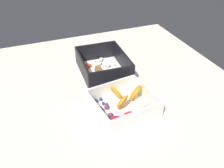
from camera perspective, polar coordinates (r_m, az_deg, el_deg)
The scene contains 3 objects.
table_surface at distance 76.13cm, azimuth -0.87°, elevation -1.62°, with size 80.00×80.00×2.00cm, color beige.
pasta_container at distance 81.62cm, azimuth -2.08°, elevation 3.79°, with size 18.60×15.23×6.60cm.
fruit_bowl at distance 66.75cm, azimuth 2.63°, elevation -4.65°, with size 16.24×17.52×5.67cm.
Camera 1 is at (-57.25, 21.20, 46.49)cm, focal length 39.95 mm.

